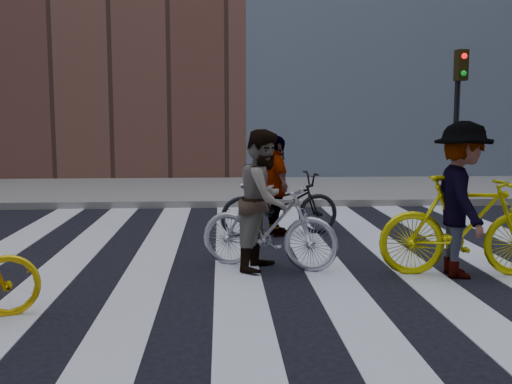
{
  "coord_description": "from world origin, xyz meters",
  "views": [
    {
      "loc": [
        -0.74,
        -7.47,
        1.88
      ],
      "look_at": [
        -0.29,
        0.3,
        0.92
      ],
      "focal_mm": 42.0,
      "sensor_mm": 36.0,
      "label": 1
    }
  ],
  "objects": [
    {
      "name": "bike_dark_rear",
      "position": [
        0.2,
        1.98,
        0.51
      ],
      "size": [
        2.04,
        1.05,
        1.02
      ],
      "primitive_type": "imported",
      "rotation": [
        0.0,
        0.0,
        1.77
      ],
      "color": "black",
      "rests_on": "ground"
    },
    {
      "name": "bike_yellow_right",
      "position": [
        2.15,
        -0.62,
        0.61
      ],
      "size": [
        2.06,
        0.78,
        1.21
      ],
      "primitive_type": "imported",
      "rotation": [
        0.0,
        0.0,
        1.46
      ],
      "color": "#D6D00B",
      "rests_on": "ground"
    },
    {
      "name": "rider_mid",
      "position": [
        -0.21,
        -0.14,
        0.87
      ],
      "size": [
        0.94,
        1.04,
        1.75
      ],
      "primitive_type": "imported",
      "rotation": [
        0.0,
        0.0,
        1.17
      ],
      "color": "slate",
      "rests_on": "ground"
    },
    {
      "name": "traffic_signal",
      "position": [
        4.4,
        5.32,
        2.28
      ],
      "size": [
        0.22,
        0.42,
        3.33
      ],
      "color": "black",
      "rests_on": "ground"
    },
    {
      "name": "ground",
      "position": [
        0.0,
        0.0,
        0.0
      ],
      "size": [
        100.0,
        100.0,
        0.0
      ],
      "primitive_type": "plane",
      "color": "black",
      "rests_on": "ground"
    },
    {
      "name": "bike_silver_mid",
      "position": [
        -0.16,
        -0.14,
        0.54
      ],
      "size": [
        1.84,
        1.16,
        1.07
      ],
      "primitive_type": "imported",
      "rotation": [
        0.0,
        0.0,
        1.17
      ],
      "color": "#B7B8C1",
      "rests_on": "ground"
    },
    {
      "name": "sidewalk_far",
      "position": [
        0.0,
        7.5,
        0.07
      ],
      "size": [
        100.0,
        5.0,
        0.15
      ],
      "primitive_type": "cube",
      "color": "gray",
      "rests_on": "ground"
    },
    {
      "name": "rider_rear",
      "position": [
        0.15,
        1.98,
        0.8
      ],
      "size": [
        0.57,
        1.0,
        1.6
      ],
      "primitive_type": "imported",
      "rotation": [
        0.0,
        0.0,
        1.77
      ],
      "color": "slate",
      "rests_on": "ground"
    },
    {
      "name": "zebra_crosswalk",
      "position": [
        0.0,
        0.0,
        0.01
      ],
      "size": [
        8.25,
        10.0,
        0.01
      ],
      "color": "silver",
      "rests_on": "ground"
    },
    {
      "name": "rider_right",
      "position": [
        2.1,
        -0.62,
        0.93
      ],
      "size": [
        0.81,
        1.26,
        1.85
      ],
      "primitive_type": "imported",
      "rotation": [
        0.0,
        0.0,
        1.46
      ],
      "color": "slate",
      "rests_on": "ground"
    }
  ]
}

